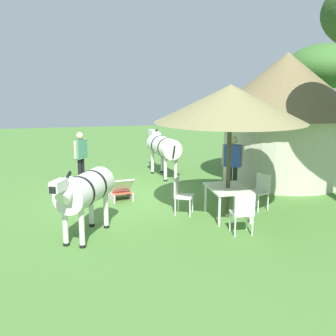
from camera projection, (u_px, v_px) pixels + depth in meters
ground_plane at (140, 199)px, 11.44m from camera, size 36.00×36.00×0.00m
thatched_hut at (285, 111)px, 13.11m from camera, size 4.81×4.81×4.06m
shade_umbrella at (231, 104)px, 9.41m from camera, size 3.49×3.49×3.14m
patio_dining_table at (228, 191)px, 9.85m from camera, size 1.22×0.90×0.74m
patio_chair_near_hut at (260, 189)px, 10.53m from camera, size 0.57×0.56×0.90m
patio_chair_near_lawn at (181, 193)px, 10.12m from camera, size 0.58×0.57×0.90m
patio_chair_east_end at (243, 211)px, 8.77m from camera, size 0.45×0.47×0.90m
guest_beside_umbrella at (233, 160)px, 11.54m from camera, size 0.42×0.54×1.72m
standing_watcher at (80, 153)px, 12.87m from camera, size 0.49×0.43×1.65m
striped_lounge_chair at (121, 191)px, 11.30m from camera, size 0.87×0.67×0.67m
zebra_nearest_camera at (163, 147)px, 13.92m from camera, size 2.26×0.92×1.56m
zebra_by_umbrella at (84, 191)px, 8.53m from camera, size 1.99×1.30×1.55m
acacia_tree_left_background at (325, 67)px, 17.90m from camera, size 3.23×3.23×4.74m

